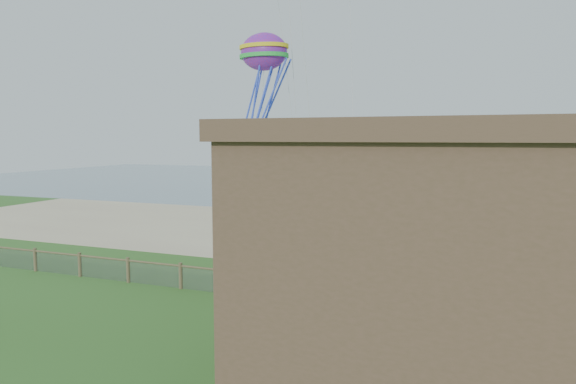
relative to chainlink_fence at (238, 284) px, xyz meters
The scene contains 7 objects.
ground 6.03m from the chainlink_fence, 90.00° to the right, with size 160.00×160.00×0.00m, color #366322.
sand_beach 16.01m from the chainlink_fence, 90.00° to the left, with size 72.00×20.00×0.02m, color #C5B08E.
ocean 60.00m from the chainlink_fence, 90.00° to the left, with size 160.00×68.00×0.02m, color slate.
chainlink_fence is the anchor object (origin of this frame).
motel_deck 13.04m from the chainlink_fence, ahead, with size 15.00×2.00×0.50m, color brown.
picnic_table 5.07m from the chainlink_fence, 17.81° to the right, with size 1.84×1.39×0.78m, color brown, non-canonical shape.
octopus_kite 15.34m from the chainlink_fence, 107.49° to the left, with size 3.33×2.35×6.86m, color #D82258, non-canonical shape.
Camera 1 is at (10.10, -14.16, 7.07)m, focal length 32.00 mm.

